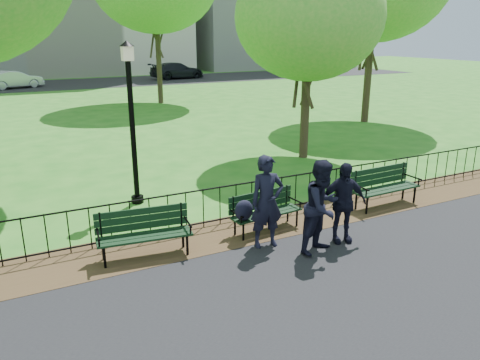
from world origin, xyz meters
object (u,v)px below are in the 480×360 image
person_mid (322,207)px  sedan_dark (177,71)px  park_bench_main (255,209)px  person_left (267,202)px  park_bench_right_a (384,182)px  sedan_silver (15,79)px  park_bench_left_a (144,228)px  person_right (343,203)px  lamppost (132,118)px  tree_near_e (309,17)px

person_mid → sedan_dark: person_mid is taller
park_bench_main → person_left: person_left is taller
park_bench_right_a → sedan_silver: sedan_silver is taller
park_bench_left_a → person_right: 3.97m
lamppost → park_bench_right_a: bearing=-28.8°
park_bench_left_a → lamppost: lamppost is taller
park_bench_left_a → person_left: 2.43m
tree_near_e → sedan_dark: size_ratio=1.31×
lamppost → person_right: lamppost is taller
person_left → sedan_silver: person_left is taller
lamppost → sedan_silver: bearing=93.1°
park_bench_right_a → person_left: size_ratio=0.99×
person_left → person_right: size_ratio=1.12×
tree_near_e → sedan_dark: 30.07m
park_bench_right_a → sedan_dark: size_ratio=0.37×
tree_near_e → person_right: (-3.22, -6.05, -3.74)m
park_bench_right_a → person_mid: bearing=-156.0°
lamppost → tree_near_e: size_ratio=0.60×
sedan_dark → lamppost: bearing=152.1°
person_mid → sedan_silver: size_ratio=0.45×
sedan_silver → park_bench_right_a: bearing=171.9°
lamppost → sedan_dark: (12.23, 31.12, -1.40)m
park_bench_main → sedan_silver: 32.54m
park_bench_left_a → park_bench_right_a: 6.05m
sedan_dark → park_bench_right_a: bearing=162.2°
park_bench_main → person_left: 0.71m
sedan_dark → person_mid: bearing=158.2°
park_bench_right_a → person_left: person_left is taller
tree_near_e → person_left: 8.13m
park_bench_right_a → person_left: (-3.75, -0.71, 0.35)m
lamppost → person_mid: bearing=-60.6°
person_mid → person_right: 0.68m
park_bench_right_a → tree_near_e: size_ratio=0.28×
park_bench_right_a → person_mid: 3.26m
lamppost → tree_near_e: tree_near_e is taller
park_bench_left_a → sedan_silver: bearing=98.6°
park_bench_right_a → lamppost: lamppost is taller
lamppost → sedan_silver: lamppost is taller
sedan_silver → person_left: bearing=165.3°
park_bench_right_a → sedan_dark: sedan_dark is taller
park_bench_main → person_right: size_ratio=1.00×
lamppost → sedan_dark: size_ratio=0.78×
tree_near_e → person_right: bearing=-118.1°
tree_near_e → sedan_silver: size_ratio=1.63×
lamppost → person_right: 5.37m
park_bench_main → person_mid: (0.76, -1.30, 0.35)m
person_right → person_mid: bearing=-145.9°
person_left → sedan_dark: size_ratio=0.37×
park_bench_right_a → person_right: person_right is taller
park_bench_left_a → tree_near_e: 9.42m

